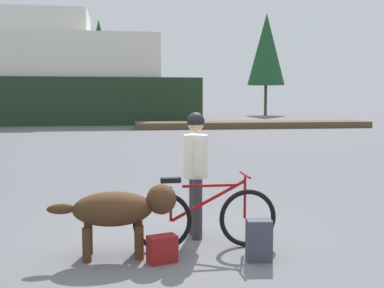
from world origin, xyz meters
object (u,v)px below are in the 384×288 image
Objects in this scene: backpack at (259,240)px; handbag_pannier at (162,249)px; bicycle at (205,217)px; sailboat_moored at (10,116)px; dog at (121,209)px; ferry_boat at (5,81)px; person_cyclist at (196,163)px.

handbag_pannier is at bearing 174.54° from backpack.
sailboat_moored is at bearing 106.30° from bicycle.
ferry_boat is at bearing 105.18° from dog.
bicycle is 0.20× the size of sailboat_moored.
dog is 1.62m from backpack.
bicycle is at bearing 136.29° from backpack.
dog is (-0.98, -0.64, -0.43)m from person_cyclist.
person_cyclist is 1.38m from backpack.
dog reaches higher than handbag_pannier.
ferry_boat is (-9.58, 31.49, 2.78)m from bicycle.
sailboat_moored is (-9.72, 32.84, -0.48)m from person_cyclist.
handbag_pannier is 0.01× the size of ferry_boat.
person_cyclist is at bearing 60.03° from handbag_pannier.
backpack is at bearing -13.76° from dog.
bicycle is at bearing -73.08° from ferry_boat.
bicycle is 33.04m from ferry_boat.
dog is at bearing -146.76° from person_cyclist.
person_cyclist is 34.25m from sailboat_moored.
ferry_boat is at bearing -84.76° from sailboat_moored.
bicycle reaches higher than dog.
person_cyclist reaches higher than handbag_pannier.
backpack is 0.05× the size of sailboat_moored.
handbag_pannier is at bearing -143.87° from bicycle.
backpack is 35.39m from sailboat_moored.
handbag_pannier is 34.99m from sailboat_moored.
person_cyclist is at bearing -72.86° from ferry_boat.
backpack reaches higher than handbag_pannier.
bicycle is 0.78m from person_cyclist.
person_cyclist is 1.24m from dog.
ferry_boat is (-10.12, 32.00, 2.93)m from backpack.
person_cyclist is 1.12× the size of dog.
person_cyclist is 32.50m from ferry_boat.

